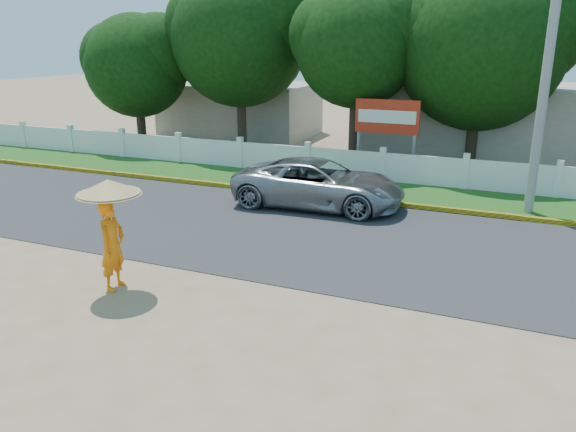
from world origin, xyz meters
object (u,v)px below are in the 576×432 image
object	(u,v)px
billboard	(387,121)
monk_with_parasol	(110,219)
utility_pole	(546,77)
vehicle	(319,184)

from	to	relation	value
billboard	monk_with_parasol	bearing A→B (deg)	-102.58
utility_pole	billboard	world-z (taller)	utility_pole
utility_pole	monk_with_parasol	bearing A→B (deg)	-130.86
vehicle	utility_pole	bearing A→B (deg)	-75.89
utility_pole	billboard	size ratio (longest dim) A/B	2.78
utility_pole	monk_with_parasol	distance (m)	12.72
monk_with_parasol	billboard	xyz separation A→B (m)	(2.83, 12.70, 0.56)
utility_pole	vehicle	size ratio (longest dim) A/B	1.51
monk_with_parasol	billboard	bearing A→B (deg)	77.42
utility_pole	vehicle	xyz separation A→B (m)	(-6.24, -1.88, -3.35)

